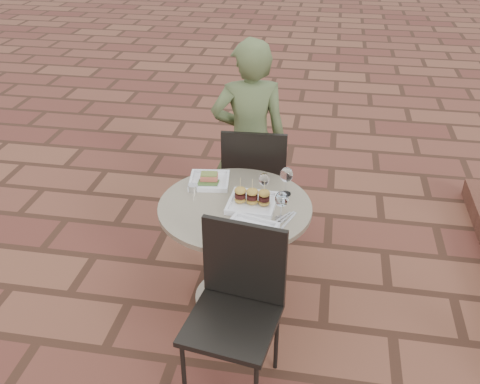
% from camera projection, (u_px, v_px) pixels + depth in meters
% --- Properties ---
extents(ground, '(60.00, 60.00, 0.00)m').
position_uv_depth(ground, '(256.00, 317.00, 3.35)').
color(ground, brown).
rests_on(ground, ground).
extents(cafe_table, '(0.90, 0.90, 0.73)m').
position_uv_depth(cafe_table, '(235.00, 239.00, 3.24)').
color(cafe_table, gray).
rests_on(cafe_table, ground).
extents(chair_far, '(0.46, 0.46, 0.93)m').
position_uv_depth(chair_far, '(255.00, 176.00, 3.78)').
color(chair_far, black).
rests_on(chair_far, ground).
extents(chair_near, '(0.50, 0.50, 0.93)m').
position_uv_depth(chair_near, '(238.00, 297.00, 2.70)').
color(chair_near, black).
rests_on(chair_near, ground).
extents(diner, '(0.62, 0.49, 1.49)m').
position_uv_depth(diner, '(249.00, 141.00, 3.83)').
color(diner, '#4A5730').
rests_on(diner, ground).
extents(plate_salmon, '(0.27, 0.27, 0.07)m').
position_uv_depth(plate_salmon, '(209.00, 180.00, 3.33)').
color(plate_salmon, white).
rests_on(plate_salmon, cafe_table).
extents(plate_sliders, '(0.28, 0.28, 0.18)m').
position_uv_depth(plate_sliders, '(252.00, 200.00, 3.09)').
color(plate_sliders, white).
rests_on(plate_sliders, cafe_table).
extents(plate_tuna, '(0.33, 0.33, 0.03)m').
position_uv_depth(plate_tuna, '(248.00, 232.00, 2.85)').
color(plate_tuna, white).
rests_on(plate_tuna, cafe_table).
extents(wine_glass_right, '(0.07, 0.07, 0.18)m').
position_uv_depth(wine_glass_right, '(282.00, 200.00, 2.93)').
color(wine_glass_right, white).
rests_on(wine_glass_right, cafe_table).
extents(wine_glass_mid, '(0.06, 0.06, 0.15)m').
position_uv_depth(wine_glass_mid, '(264.00, 180.00, 3.15)').
color(wine_glass_mid, white).
rests_on(wine_glass_mid, cafe_table).
extents(wine_glass_far, '(0.08, 0.08, 0.18)m').
position_uv_depth(wine_glass_far, '(286.00, 175.00, 3.16)').
color(wine_glass_far, white).
rests_on(wine_glass_far, cafe_table).
extents(steel_ramekin, '(0.07, 0.07, 0.04)m').
position_uv_depth(steel_ramekin, '(193.00, 188.00, 3.24)').
color(steel_ramekin, silver).
rests_on(steel_ramekin, cafe_table).
extents(cutlery_set, '(0.18, 0.24, 0.00)m').
position_uv_depth(cutlery_set, '(284.00, 220.00, 2.97)').
color(cutlery_set, silver).
rests_on(cutlery_set, cafe_table).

